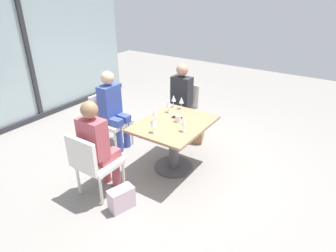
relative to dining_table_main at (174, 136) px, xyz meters
name	(u,v)px	position (x,y,z in m)	size (l,w,h in m)	color
ground_plane	(174,167)	(0.00, 0.00, -0.53)	(12.00, 12.00, 0.00)	gray
window_wall_backdrop	(28,57)	(0.00, 3.20, 0.68)	(4.68, 0.10, 2.70)	#A4B7BC
dining_table_main	(174,136)	(0.00, 0.00, 0.00)	(1.11, 0.87, 0.73)	#997551
chair_far_left	(93,161)	(-1.05, 0.49, -0.03)	(0.50, 0.46, 0.87)	silver
chair_far_right	(183,106)	(1.05, 0.49, -0.03)	(0.50, 0.46, 0.87)	silver
chair_near_window	(109,117)	(0.00, 1.25, -0.03)	(0.46, 0.51, 0.87)	silver
person_far_left	(98,143)	(-0.94, 0.49, 0.17)	(0.39, 0.34, 1.26)	#B24C56
person_far_right	(180,97)	(0.94, 0.49, 0.17)	(0.39, 0.34, 1.26)	#28282D
person_near_window	(113,107)	(0.00, 1.14, 0.17)	(0.34, 0.39, 1.26)	#384C9E
wine_glass_0	(184,122)	(-0.15, -0.24, 0.33)	(0.07, 0.07, 0.18)	silver
wine_glass_1	(181,100)	(0.48, 0.18, 0.33)	(0.07, 0.07, 0.18)	silver
wine_glass_2	(169,104)	(0.26, 0.26, 0.33)	(0.07, 0.07, 0.18)	silver
wine_glass_3	(174,98)	(0.48, 0.32, 0.33)	(0.07, 0.07, 0.18)	silver
wine_glass_4	(153,123)	(-0.39, 0.07, 0.33)	(0.07, 0.07, 0.18)	silver
wine_glass_5	(155,113)	(-0.13, 0.23, 0.33)	(0.07, 0.07, 0.18)	silver
coffee_cup	(178,118)	(0.06, -0.02, 0.25)	(0.08, 0.08, 0.09)	white
cell_phone_on_table	(177,118)	(0.15, 0.05, 0.21)	(0.07, 0.14, 0.01)	black
handbag_0	(121,199)	(-1.07, 0.05, -0.39)	(0.30, 0.16, 0.28)	beige
handbag_1	(198,133)	(0.92, 0.09, -0.39)	(0.30, 0.16, 0.28)	#A3704C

